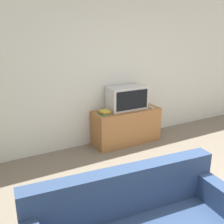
# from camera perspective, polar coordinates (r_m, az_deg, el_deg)

# --- Properties ---
(wall_back) EXTENTS (9.00, 0.06, 2.60)m
(wall_back) POSITION_cam_1_polar(r_m,az_deg,el_deg) (4.71, -0.96, 8.82)
(wall_back) COLOR silver
(wall_back) RESTS_ON ground_plane
(tv_stand) EXTENTS (1.24, 0.47, 0.63)m
(tv_stand) POSITION_cam_1_polar(r_m,az_deg,el_deg) (4.83, 3.11, -3.08)
(tv_stand) COLOR #9E6638
(tv_stand) RESTS_ON ground_plane
(television) EXTENTS (0.71, 0.38, 0.41)m
(television) POSITION_cam_1_polar(r_m,az_deg,el_deg) (4.73, 3.22, 3.10)
(television) COLOR silver
(television) RESTS_ON tv_stand
(book_stack) EXTENTS (0.18, 0.21, 0.06)m
(book_stack) POSITION_cam_1_polar(r_m,az_deg,el_deg) (4.47, -1.66, -0.05)
(book_stack) COLOR #2D753D
(book_stack) RESTS_ON tv_stand
(remote_on_stand) EXTENTS (0.07, 0.16, 0.02)m
(remote_on_stand) POSITION_cam_1_polar(r_m,az_deg,el_deg) (4.88, 8.45, 1.03)
(remote_on_stand) COLOR #B7B7B7
(remote_on_stand) RESTS_ON tv_stand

